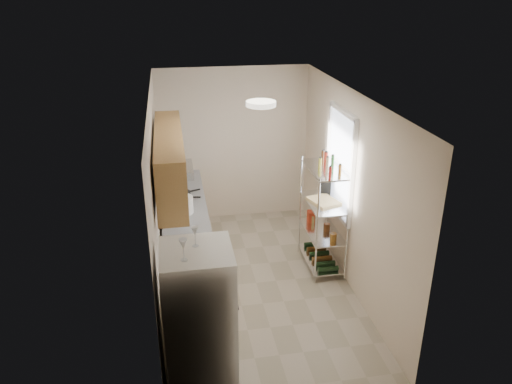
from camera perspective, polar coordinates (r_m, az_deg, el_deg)
room at (r=6.37m, az=0.03°, el=-0.52°), size 2.52×4.42×2.62m
counter_run at (r=7.06m, az=-8.00°, el=-5.94°), size 0.63×3.51×0.90m
upper_cabinets at (r=6.20m, az=-9.80°, el=3.50°), size 0.33×2.20×0.72m
range_hood at (r=7.09m, az=-9.24°, el=2.46°), size 0.50×0.60×0.12m
window at (r=6.89m, az=9.61°, el=3.25°), size 0.06×1.00×1.46m
bakers_rack at (r=6.94m, az=7.80°, el=-0.43°), size 0.45×0.90×1.73m
ceiling_dome at (r=5.69m, az=0.57°, el=10.07°), size 0.34×0.34×0.05m
refrigerator at (r=5.00m, az=-6.44°, el=-14.66°), size 0.66×0.66×1.61m
wine_glass_a at (r=4.36m, az=-8.29°, el=-6.56°), size 0.07×0.07×0.21m
wine_glass_b at (r=4.57m, az=-6.99°, el=-5.07°), size 0.07×0.07×0.20m
rice_cooker at (r=6.89m, az=-8.38°, el=-1.46°), size 0.29×0.29×0.23m
frying_pan_large at (r=7.37m, az=-8.64°, el=-0.61°), size 0.30×0.30×0.05m
frying_pan_small at (r=7.51m, az=-8.34°, el=-0.12°), size 0.29×0.29×0.05m
cutting_board at (r=6.99m, az=7.76°, el=-1.00°), size 0.44×0.50×0.03m
espresso_machine at (r=7.25m, az=7.91°, el=0.93°), size 0.20×0.26×0.27m
storage_bag at (r=7.40m, az=6.31°, el=-2.77°), size 0.11×0.15×0.16m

